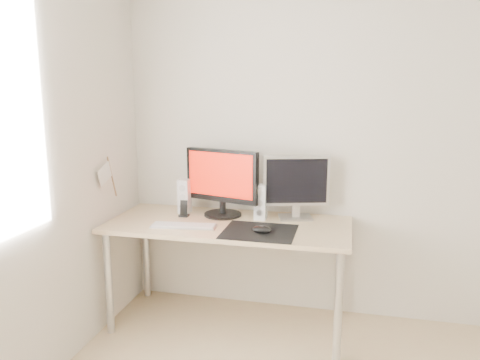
{
  "coord_description": "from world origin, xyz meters",
  "views": [
    {
      "loc": [
        -0.17,
        -1.51,
        1.62
      ],
      "look_at": [
        -0.87,
        1.44,
        1.01
      ],
      "focal_mm": 35.0,
      "sensor_mm": 36.0,
      "label": 1
    }
  ],
  "objects_px": {
    "speaker_right": "(261,202)",
    "phone_dock": "(184,212)",
    "main_monitor": "(222,180)",
    "second_monitor": "(296,184)",
    "desk": "(228,234)",
    "keyboard": "(184,226)",
    "mouse": "(262,230)",
    "speaker_left": "(184,196)"
  },
  "relations": [
    {
      "from": "desk",
      "to": "second_monitor",
      "type": "height_order",
      "value": "second_monitor"
    },
    {
      "from": "main_monitor",
      "to": "desk",
      "type": "bearing_deg",
      "value": -60.43
    },
    {
      "from": "main_monitor",
      "to": "speaker_right",
      "type": "bearing_deg",
      "value": -3.81
    },
    {
      "from": "speaker_right",
      "to": "keyboard",
      "type": "distance_m",
      "value": 0.55
    },
    {
      "from": "main_monitor",
      "to": "mouse",
      "type": "bearing_deg",
      "value": -43.9
    },
    {
      "from": "phone_dock",
      "to": "main_monitor",
      "type": "bearing_deg",
      "value": 16.87
    },
    {
      "from": "speaker_right",
      "to": "phone_dock",
      "type": "height_order",
      "value": "speaker_right"
    },
    {
      "from": "main_monitor",
      "to": "second_monitor",
      "type": "distance_m",
      "value": 0.51
    },
    {
      "from": "speaker_left",
      "to": "keyboard",
      "type": "height_order",
      "value": "speaker_left"
    },
    {
      "from": "desk",
      "to": "keyboard",
      "type": "distance_m",
      "value": 0.31
    },
    {
      "from": "mouse",
      "to": "desk",
      "type": "height_order",
      "value": "mouse"
    },
    {
      "from": "speaker_left",
      "to": "phone_dock",
      "type": "height_order",
      "value": "speaker_left"
    },
    {
      "from": "second_monitor",
      "to": "desk",
      "type": "bearing_deg",
      "value": -154.41
    },
    {
      "from": "desk",
      "to": "speaker_right",
      "type": "xyz_separation_m",
      "value": [
        0.19,
        0.13,
        0.2
      ]
    },
    {
      "from": "main_monitor",
      "to": "speaker_left",
      "type": "distance_m",
      "value": 0.31
    },
    {
      "from": "mouse",
      "to": "phone_dock",
      "type": "relative_size",
      "value": 1.06
    },
    {
      "from": "keyboard",
      "to": "phone_dock",
      "type": "xyz_separation_m",
      "value": [
        -0.08,
        0.23,
        0.03
      ]
    },
    {
      "from": "speaker_left",
      "to": "keyboard",
      "type": "bearing_deg",
      "value": -71.22
    },
    {
      "from": "mouse",
      "to": "phone_dock",
      "type": "xyz_separation_m",
      "value": [
        -0.6,
        0.25,
        0.01
      ]
    },
    {
      "from": "main_monitor",
      "to": "keyboard",
      "type": "bearing_deg",
      "value": -119.04
    },
    {
      "from": "speaker_right",
      "to": "phone_dock",
      "type": "distance_m",
      "value": 0.54
    },
    {
      "from": "speaker_left",
      "to": "speaker_right",
      "type": "bearing_deg",
      "value": -3.78
    },
    {
      "from": "desk",
      "to": "phone_dock",
      "type": "height_order",
      "value": "phone_dock"
    },
    {
      "from": "main_monitor",
      "to": "keyboard",
      "type": "relative_size",
      "value": 1.26
    },
    {
      "from": "phone_dock",
      "to": "second_monitor",
      "type": "bearing_deg",
      "value": 9.56
    },
    {
      "from": "main_monitor",
      "to": "second_monitor",
      "type": "height_order",
      "value": "main_monitor"
    },
    {
      "from": "mouse",
      "to": "second_monitor",
      "type": "relative_size",
      "value": 0.28
    },
    {
      "from": "main_monitor",
      "to": "phone_dock",
      "type": "xyz_separation_m",
      "value": [
        -0.25,
        -0.08,
        -0.22
      ]
    },
    {
      "from": "desk",
      "to": "speaker_right",
      "type": "bearing_deg",
      "value": 34.65
    },
    {
      "from": "main_monitor",
      "to": "second_monitor",
      "type": "bearing_deg",
      "value": 5.76
    },
    {
      "from": "main_monitor",
      "to": "keyboard",
      "type": "height_order",
      "value": "main_monitor"
    },
    {
      "from": "speaker_right",
      "to": "phone_dock",
      "type": "xyz_separation_m",
      "value": [
        -0.53,
        -0.06,
        -0.09
      ]
    },
    {
      "from": "phone_dock",
      "to": "speaker_right",
      "type": "bearing_deg",
      "value": 6.3
    },
    {
      "from": "desk",
      "to": "second_monitor",
      "type": "bearing_deg",
      "value": 25.59
    },
    {
      "from": "desk",
      "to": "main_monitor",
      "type": "xyz_separation_m",
      "value": [
        -0.09,
        0.15,
        0.33
      ]
    },
    {
      "from": "speaker_right",
      "to": "keyboard",
      "type": "bearing_deg",
      "value": -147.09
    },
    {
      "from": "desk",
      "to": "keyboard",
      "type": "bearing_deg",
      "value": -148.44
    },
    {
      "from": "speaker_left",
      "to": "keyboard",
      "type": "relative_size",
      "value": 0.56
    },
    {
      "from": "second_monitor",
      "to": "keyboard",
      "type": "bearing_deg",
      "value": -152.07
    },
    {
      "from": "mouse",
      "to": "keyboard",
      "type": "distance_m",
      "value": 0.52
    },
    {
      "from": "mouse",
      "to": "second_monitor",
      "type": "height_order",
      "value": "second_monitor"
    },
    {
      "from": "speaker_left",
      "to": "desk",
      "type": "bearing_deg",
      "value": -24.69
    }
  ]
}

